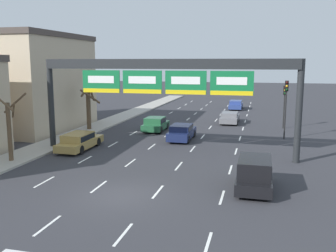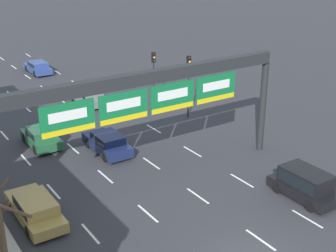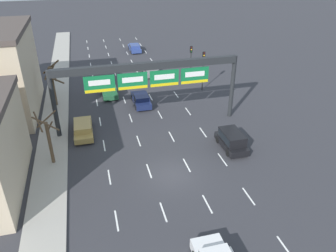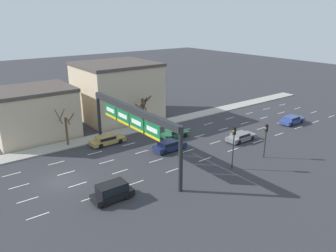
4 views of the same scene
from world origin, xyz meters
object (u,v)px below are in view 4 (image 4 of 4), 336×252
at_px(car_gold, 107,139).
at_px(car_green, 174,133).
at_px(sign_gantry, 132,116).
at_px(car_grey, 241,136).
at_px(car_blue, 292,120).
at_px(car_navy, 169,145).
at_px(traffic_light_near_gantry, 234,140).
at_px(tree_bare_second, 143,110).
at_px(suv_black, 112,191).
at_px(traffic_light_mid_block, 266,134).
at_px(tree_bare_closest, 66,127).

relative_size(car_gold, car_green, 1.23).
relative_size(sign_gantry, car_green, 4.72).
height_order(car_gold, car_grey, car_gold).
bearing_deg(car_grey, car_green, -134.71).
height_order(car_blue, car_navy, car_navy).
bearing_deg(traffic_light_near_gantry, car_grey, 125.23).
xyz_separation_m(car_navy, tree_bare_second, (-9.71, 2.31, 2.15)).
xyz_separation_m(suv_black, car_navy, (-6.34, 11.56, -0.21)).
height_order(car_grey, traffic_light_mid_block, traffic_light_mid_block).
relative_size(suv_black, tree_bare_second, 0.77).
distance_m(sign_gantry, car_gold, 8.34).
height_order(suv_black, tree_bare_closest, tree_bare_closest).
bearing_deg(tree_bare_second, car_green, 10.51).
xyz_separation_m(car_navy, tree_bare_closest, (-9.52, -9.99, 1.91)).
height_order(tree_bare_closest, tree_bare_second, tree_bare_second).
height_order(car_grey, tree_bare_second, tree_bare_second).
bearing_deg(tree_bare_closest, car_navy, 46.37).
bearing_deg(traffic_light_mid_block, sign_gantry, -123.34).
xyz_separation_m(car_gold, tree_bare_second, (-2.88, 7.79, 2.17)).
distance_m(car_navy, car_grey, 10.64).
height_order(car_grey, tree_bare_closest, tree_bare_closest).
xyz_separation_m(sign_gantry, traffic_light_near_gantry, (8.69, 7.95, -2.04)).
relative_size(car_green, traffic_light_mid_block, 0.91).
height_order(traffic_light_near_gantry, traffic_light_mid_block, traffic_light_near_gantry).
bearing_deg(traffic_light_mid_block, car_gold, -138.97).
bearing_deg(tree_bare_second, sign_gantry, -38.69).
height_order(car_blue, car_gold, car_gold).
distance_m(car_gold, traffic_light_mid_block, 20.82).
distance_m(car_green, traffic_light_mid_block, 13.19).
distance_m(car_blue, car_green, 20.30).
bearing_deg(car_gold, tree_bare_closest, -120.79).
xyz_separation_m(traffic_light_mid_block, tree_bare_second, (-18.48, -5.79, -0.21)).
xyz_separation_m(car_green, tree_bare_second, (-6.36, -1.18, 2.14)).
height_order(sign_gantry, car_navy, sign_gantry).
relative_size(car_blue, suv_black, 1.15).
bearing_deg(tree_bare_second, car_gold, -69.72).
distance_m(car_grey, traffic_light_mid_block, 6.38).
bearing_deg(car_grey, traffic_light_mid_block, -20.23).
bearing_deg(car_gold, car_green, 68.80).
bearing_deg(sign_gantry, tree_bare_closest, -153.95).
bearing_deg(sign_gantry, traffic_light_near_gantry, 42.46).
xyz_separation_m(suv_black, car_grey, (-3.11, 21.70, -0.28)).
relative_size(sign_gantry, suv_black, 4.69).
bearing_deg(tree_bare_second, car_blue, 58.07).
bearing_deg(car_green, suv_black, -57.19).
height_order(car_green, traffic_light_near_gantry, traffic_light_near_gantry).
bearing_deg(car_navy, traffic_light_near_gantry, 16.62).
relative_size(car_gold, tree_bare_second, 0.95).
height_order(car_green, traffic_light_mid_block, traffic_light_mid_block).
height_order(sign_gantry, tree_bare_closest, sign_gantry).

